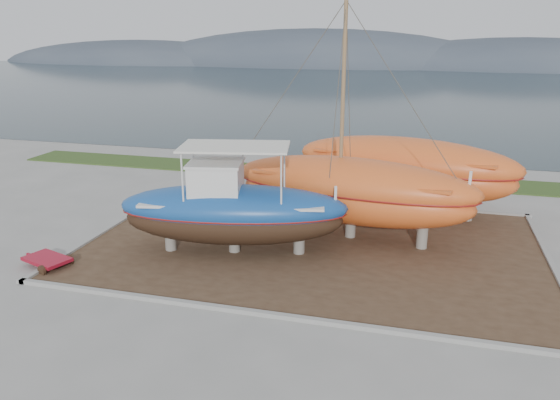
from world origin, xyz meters
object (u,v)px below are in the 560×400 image
(white_dinghy, at_px, (220,204))
(orange_sailboat, at_px, (355,126))
(orange_bare_hull, at_px, (404,176))
(blue_caique, at_px, (233,200))
(red_trailer, at_px, (47,262))

(white_dinghy, bearing_deg, orange_sailboat, -30.89)
(white_dinghy, distance_m, orange_sailboat, 7.73)
(white_dinghy, xyz_separation_m, orange_bare_hull, (8.30, 2.99, 1.20))
(blue_caique, height_order, orange_sailboat, orange_sailboat)
(white_dinghy, height_order, red_trailer, white_dinghy)
(white_dinghy, relative_size, orange_bare_hull, 0.35)
(orange_sailboat, bearing_deg, blue_caique, -136.92)
(orange_sailboat, distance_m, red_trailer, 12.96)
(white_dinghy, bearing_deg, blue_caique, -82.19)
(blue_caique, height_order, red_trailer, blue_caique)
(white_dinghy, height_order, orange_bare_hull, orange_bare_hull)
(blue_caique, height_order, orange_bare_hull, blue_caique)
(orange_bare_hull, xyz_separation_m, red_trailer, (-12.48, -10.07, -1.63))
(blue_caique, xyz_separation_m, orange_bare_hull, (6.15, 6.96, -0.39))
(orange_sailboat, bearing_deg, orange_bare_hull, 74.50)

